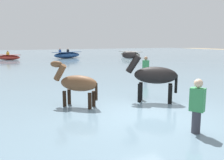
# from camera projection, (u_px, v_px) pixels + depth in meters

# --- Properties ---
(ground_plane) EXTENTS (120.00, 120.00, 0.00)m
(ground_plane) POSITION_uv_depth(u_px,v_px,m) (145.00, 124.00, 7.10)
(ground_plane) COLOR #84755B
(water_surface) EXTENTS (90.00, 90.00, 0.36)m
(water_surface) POSITION_uv_depth(u_px,v_px,m) (64.00, 75.00, 16.02)
(water_surface) COLOR slate
(water_surface) RESTS_ON ground
(horse_lead_black) EXTENTS (1.73, 1.46, 2.11)m
(horse_lead_black) POSITION_uv_depth(u_px,v_px,m) (153.00, 77.00, 8.22)
(horse_lead_black) COLOR black
(horse_lead_black) RESTS_ON ground
(horse_trailing_bay) EXTENTS (1.41, 1.38, 1.83)m
(horse_trailing_bay) POSITION_uv_depth(u_px,v_px,m) (77.00, 84.00, 7.63)
(horse_trailing_bay) COLOR brown
(horse_trailing_bay) RESTS_ON ground
(boat_mid_outer) EXTENTS (1.85, 3.87, 0.76)m
(boat_mid_outer) POSITION_uv_depth(u_px,v_px,m) (130.00, 54.00, 30.91)
(boat_mid_outer) COLOR #B2AD9E
(boat_mid_outer) RESTS_ON water_surface
(boat_near_port) EXTENTS (2.75, 2.04, 1.05)m
(boat_near_port) POSITION_uv_depth(u_px,v_px,m) (9.00, 57.00, 26.72)
(boat_near_port) COLOR #BC382D
(boat_near_port) RESTS_ON water_surface
(boat_distant_east) EXTENTS (3.96, 2.62, 1.24)m
(boat_distant_east) POSITION_uv_depth(u_px,v_px,m) (67.00, 55.00, 29.57)
(boat_distant_east) COLOR #28518E
(boat_distant_east) RESTS_ON water_surface
(person_wading_mid) EXTENTS (0.33, 0.38, 1.63)m
(person_wading_mid) POSITION_uv_depth(u_px,v_px,m) (197.00, 112.00, 5.43)
(person_wading_mid) COLOR #383842
(person_wading_mid) RESTS_ON ground
(person_spectator_far) EXTENTS (0.30, 0.37, 1.63)m
(person_spectator_far) POSITION_uv_depth(u_px,v_px,m) (146.00, 70.00, 13.11)
(person_spectator_far) COLOR #383842
(person_spectator_far) RESTS_ON ground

